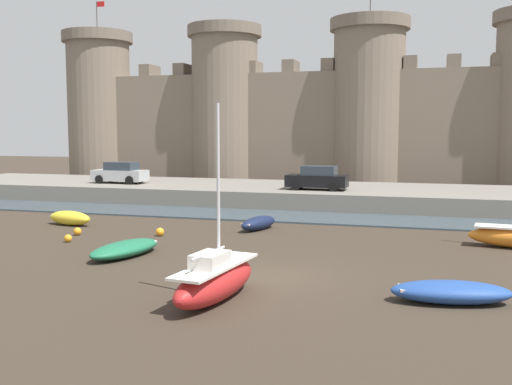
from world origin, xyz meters
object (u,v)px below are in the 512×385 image
(sailboat_midflat_centre, at_px, (215,280))
(car_quay_east, at_px, (120,173))
(rowboat_foreground_left, at_px, (258,223))
(rowboat_midflat_left, at_px, (70,218))
(car_quay_west, at_px, (317,178))
(mooring_buoy_near_shore, at_px, (160,232))
(mooring_buoy_mid_mud, at_px, (77,231))
(rowboat_midflat_right, at_px, (125,248))
(rowboat_near_channel_right, at_px, (451,292))
(mooring_buoy_off_centre, at_px, (68,238))

(sailboat_midflat_centre, relative_size, car_quay_east, 1.47)
(rowboat_foreground_left, bearing_deg, rowboat_midflat_left, -172.18)
(rowboat_foreground_left, distance_m, car_quay_west, 10.12)
(mooring_buoy_near_shore, bearing_deg, mooring_buoy_mid_mud, -166.64)
(rowboat_midflat_right, bearing_deg, rowboat_midflat_left, 136.97)
(rowboat_midflat_right, bearing_deg, mooring_buoy_near_shore, 98.01)
(rowboat_midflat_left, height_order, car_quay_west, car_quay_west)
(rowboat_near_channel_right, bearing_deg, car_quay_east, 136.94)
(mooring_buoy_off_centre, relative_size, car_quay_west, 0.09)
(sailboat_midflat_centre, relative_size, mooring_buoy_near_shore, 14.59)
(mooring_buoy_near_shore, height_order, mooring_buoy_off_centre, mooring_buoy_near_shore)
(rowboat_midflat_left, bearing_deg, rowboat_midflat_right, -43.03)
(rowboat_foreground_left, xyz_separation_m, rowboat_midflat_left, (-10.43, -1.43, 0.04))
(rowboat_midflat_right, xyz_separation_m, car_quay_west, (4.80, 17.80, 1.65))
(mooring_buoy_near_shore, distance_m, mooring_buoy_off_centre, 4.36)
(rowboat_midflat_left, height_order, mooring_buoy_mid_mud, rowboat_midflat_left)
(rowboat_midflat_left, height_order, sailboat_midflat_centre, sailboat_midflat_centre)
(mooring_buoy_mid_mud, height_order, mooring_buoy_off_centre, mooring_buoy_mid_mud)
(rowboat_midflat_right, relative_size, rowboat_midflat_left, 1.39)
(mooring_buoy_off_centre, height_order, car_quay_east, car_quay_east)
(rowboat_foreground_left, height_order, mooring_buoy_near_shore, rowboat_foreground_left)
(rowboat_foreground_left, distance_m, mooring_buoy_near_shore, 5.23)
(rowboat_midflat_left, bearing_deg, car_quay_west, 44.06)
(mooring_buoy_mid_mud, xyz_separation_m, mooring_buoy_near_shore, (4.05, 0.96, 0.01))
(car_quay_west, bearing_deg, rowboat_midflat_left, -135.94)
(mooring_buoy_near_shore, height_order, car_quay_west, car_quay_west)
(mooring_buoy_off_centre, distance_m, car_quay_west, 18.17)
(rowboat_midflat_right, bearing_deg, car_quay_west, 74.91)
(car_quay_west, bearing_deg, mooring_buoy_mid_mud, -124.21)
(rowboat_midflat_right, relative_size, mooring_buoy_off_centre, 11.22)
(rowboat_near_channel_right, relative_size, sailboat_midflat_centre, 0.63)
(mooring_buoy_near_shore, bearing_deg, mooring_buoy_off_centre, -141.96)
(rowboat_near_channel_right, height_order, rowboat_midflat_left, rowboat_midflat_left)
(sailboat_midflat_centre, height_order, mooring_buoy_off_centre, sailboat_midflat_centre)
(mooring_buoy_mid_mud, bearing_deg, mooring_buoy_near_shore, 13.36)
(car_quay_east, bearing_deg, car_quay_west, -2.69)
(rowboat_foreground_left, height_order, rowboat_near_channel_right, rowboat_foreground_left)
(rowboat_foreground_left, xyz_separation_m, rowboat_midflat_right, (-3.51, -7.89, -0.04))
(sailboat_midflat_centre, relative_size, mooring_buoy_mid_mud, 15.48)
(rowboat_near_channel_right, distance_m, mooring_buoy_near_shore, 15.71)
(car_quay_west, relative_size, car_quay_east, 1.00)
(car_quay_west, bearing_deg, rowboat_midflat_right, -105.09)
(rowboat_midflat_left, distance_m, mooring_buoy_near_shore, 6.48)
(rowboat_midflat_right, bearing_deg, rowboat_near_channel_right, -14.27)
(rowboat_near_channel_right, height_order, car_quay_east, car_quay_east)
(rowboat_midflat_right, distance_m, sailboat_midflat_centre, 7.75)
(mooring_buoy_near_shore, height_order, car_quay_east, car_quay_east)
(rowboat_foreground_left, distance_m, car_quay_east, 17.63)
(rowboat_foreground_left, distance_m, rowboat_near_channel_right, 14.54)
(mooring_buoy_near_shore, bearing_deg, rowboat_midflat_right, -81.99)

